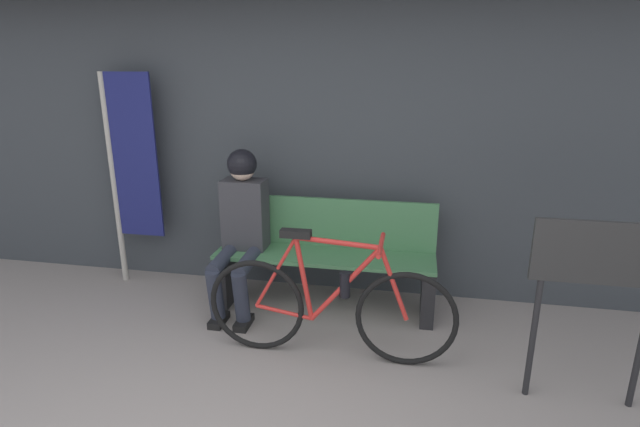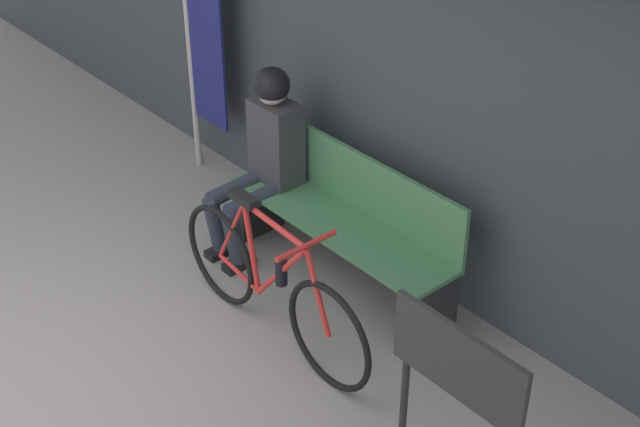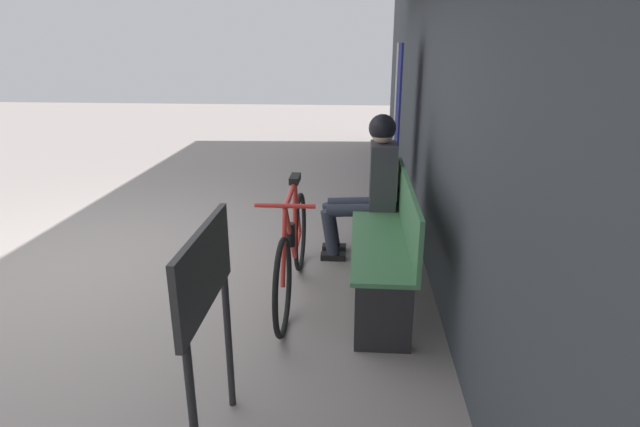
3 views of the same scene
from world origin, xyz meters
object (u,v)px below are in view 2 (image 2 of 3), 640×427
Objects in this scene: park_bench_near at (344,226)px; banner_pole at (201,41)px; bicycle at (271,288)px; signboard at (456,383)px; person_seated at (264,149)px.

park_bench_near is 0.93× the size of banner_pole.
bicycle is at bearing -77.51° from park_bench_near.
bicycle is 0.91× the size of banner_pole.
person_seated is at bearing 161.87° from signboard.
signboard is at bearing -17.03° from banner_pole.
bicycle is at bearing 173.54° from signboard.
signboard is (1.52, -0.17, 0.45)m from bicycle.
banner_pole is at bearing 174.45° from park_bench_near.
person_seated is (-0.80, 0.59, 0.36)m from bicycle.
bicycle is 1.59m from signboard.
banner_pole is at bearing 162.97° from signboard.
park_bench_near is 1.03× the size of bicycle.
person_seated reaches higher than park_bench_near.
bicycle is at bearing -36.18° from person_seated.
person_seated is 1.15× the size of signboard.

